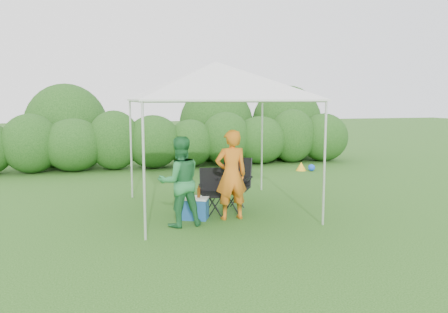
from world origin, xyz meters
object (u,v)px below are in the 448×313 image
object	(u,v)px
chair_left	(213,188)
man	(231,175)
woman	(180,182)
cooler	(195,208)
canopy	(216,81)
chair_right	(235,180)

from	to	relation	value
chair_left	man	xyz separation A→B (m)	(0.21, -0.47, 0.32)
woman	cooler	world-z (taller)	woman
canopy	man	world-z (taller)	canopy
woman	cooler	xyz separation A→B (m)	(0.33, 0.35, -0.56)
man	cooler	distance (m)	0.88
canopy	chair_right	size ratio (longest dim) A/B	3.11
chair_right	cooler	xyz separation A→B (m)	(-0.91, -0.49, -0.37)
canopy	chair_left	world-z (taller)	canopy
chair_right	canopy	bearing A→B (deg)	-156.90
canopy	woman	distance (m)	2.10
chair_left	cooler	xyz separation A→B (m)	(-0.41, -0.30, -0.28)
canopy	woman	xyz separation A→B (m)	(-0.86, -0.89, -1.70)
cooler	chair_left	bearing A→B (deg)	60.08
chair_right	chair_left	size ratio (longest dim) A/B	1.18
chair_left	canopy	bearing A→B (deg)	71.90
man	woman	xyz separation A→B (m)	(-0.95, -0.18, -0.04)
chair_left	man	size ratio (longest dim) A/B	0.53
canopy	chair_left	bearing A→B (deg)	-115.55
man	chair_right	bearing A→B (deg)	-115.61
chair_left	chair_right	bearing A→B (deg)	28.69
chair_left	woman	size ratio (longest dim) A/B	0.56
chair_left	cooler	distance (m)	0.58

